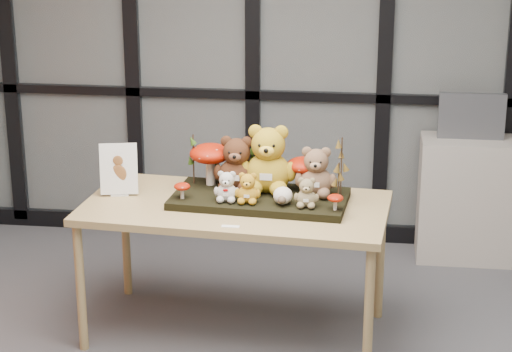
# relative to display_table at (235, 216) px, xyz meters

# --- Properties ---
(room_shell) EXTENTS (5.00, 5.00, 5.00)m
(room_shell) POSITION_rel_display_table_xyz_m (0.35, -0.96, 0.97)
(room_shell) COLOR #ABAAA2
(room_shell) RESTS_ON floor
(glass_partition) EXTENTS (4.90, 0.06, 2.78)m
(glass_partition) POSITION_rel_display_table_xyz_m (0.35, 1.51, 0.70)
(glass_partition) COLOR #2D383F
(glass_partition) RESTS_ON floor
(display_table) EXTENTS (1.73, 0.96, 0.78)m
(display_table) POSITION_rel_display_table_xyz_m (0.00, 0.00, 0.00)
(display_table) COLOR tan
(display_table) RESTS_ON floor
(diorama_tray) EXTENTS (0.99, 0.55, 0.04)m
(diorama_tray) POSITION_rel_display_table_xyz_m (0.13, 0.05, 0.09)
(diorama_tray) COLOR black
(diorama_tray) RESTS_ON display_table
(bear_pooh_yellow) EXTENTS (0.34, 0.31, 0.42)m
(bear_pooh_yellow) POSITION_rel_display_table_xyz_m (0.17, 0.14, 0.32)
(bear_pooh_yellow) COLOR #B6911D
(bear_pooh_yellow) RESTS_ON diorama_tray
(bear_brown_medium) EXTENTS (0.28, 0.25, 0.34)m
(bear_brown_medium) POSITION_rel_display_table_xyz_m (-0.01, 0.14, 0.28)
(bear_brown_medium) COLOR #452413
(bear_brown_medium) RESTS_ON diorama_tray
(bear_tan_back) EXTENTS (0.25, 0.23, 0.30)m
(bear_tan_back) POSITION_rel_display_table_xyz_m (0.43, 0.10, 0.26)
(bear_tan_back) COLOR brown
(bear_tan_back) RESTS_ON diorama_tray
(bear_small_yellow) EXTENTS (0.15, 0.14, 0.18)m
(bear_small_yellow) POSITION_rel_display_table_xyz_m (0.08, -0.07, 0.20)
(bear_small_yellow) COLOR #C28A1C
(bear_small_yellow) RESTS_ON diorama_tray
(bear_white_bow) EXTENTS (0.15, 0.14, 0.19)m
(bear_white_bow) POSITION_rel_display_table_xyz_m (-0.04, -0.06, 0.20)
(bear_white_bow) COLOR silver
(bear_white_bow) RESTS_ON diorama_tray
(bear_beige_small) EXTENTS (0.14, 0.13, 0.18)m
(bear_beige_small) POSITION_rel_display_table_xyz_m (0.40, -0.09, 0.20)
(bear_beige_small) COLOR #8C7A52
(bear_beige_small) RESTS_ON diorama_tray
(plush_cream_hedgehog) EXTENTS (0.09, 0.08, 0.10)m
(plush_cream_hedgehog) POSITION_rel_display_table_xyz_m (0.27, -0.07, 0.16)
(plush_cream_hedgehog) COLOR white
(plush_cream_hedgehog) RESTS_ON diorama_tray
(mushroom_back_left) EXTENTS (0.24, 0.24, 0.26)m
(mushroom_back_left) POSITION_rel_display_table_xyz_m (-0.17, 0.21, 0.24)
(mushroom_back_left) COLOR #971604
(mushroom_back_left) RESTS_ON diorama_tray
(mushroom_back_right) EXTENTS (0.19, 0.19, 0.21)m
(mushroom_back_right) POSITION_rel_display_table_xyz_m (0.36, 0.16, 0.21)
(mushroom_back_right) COLOR #971604
(mushroom_back_right) RESTS_ON diorama_tray
(mushroom_front_left) EXTENTS (0.09, 0.09, 0.10)m
(mushroom_front_left) POSITION_rel_display_table_xyz_m (-0.28, -0.05, 0.16)
(mushroom_front_left) COLOR #971604
(mushroom_front_left) RESTS_ON diorama_tray
(mushroom_front_right) EXTENTS (0.09, 0.09, 0.10)m
(mushroom_front_right) POSITION_rel_display_table_xyz_m (0.55, -0.13, 0.15)
(mushroom_front_right) COLOR #971604
(mushroom_front_right) RESTS_ON diorama_tray
(sprig_green_far_left) EXTENTS (0.05, 0.05, 0.29)m
(sprig_green_far_left) POSITION_rel_display_table_xyz_m (-0.27, 0.21, 0.25)
(sprig_green_far_left) COLOR #1E3E0E
(sprig_green_far_left) RESTS_ON diorama_tray
(sprig_green_mid_left) EXTENTS (0.05, 0.05, 0.22)m
(sprig_green_mid_left) POSITION_rel_display_table_xyz_m (-0.13, 0.25, 0.22)
(sprig_green_mid_left) COLOR #1E3E0E
(sprig_green_mid_left) RESTS_ON diorama_tray
(sprig_dry_far_right) EXTENTS (0.05, 0.05, 0.33)m
(sprig_dry_far_right) POSITION_rel_display_table_xyz_m (0.57, 0.12, 0.27)
(sprig_dry_far_right) COLOR brown
(sprig_dry_far_right) RESTS_ON diorama_tray
(sprig_dry_mid_right) EXTENTS (0.05, 0.05, 0.22)m
(sprig_dry_mid_right) POSITION_rel_display_table_xyz_m (0.56, -0.00, 0.22)
(sprig_dry_mid_right) COLOR brown
(sprig_dry_mid_right) RESTS_ON diorama_tray
(sprig_green_centre) EXTENTS (0.05, 0.05, 0.23)m
(sprig_green_centre) POSITION_rel_display_table_xyz_m (0.04, 0.25, 0.22)
(sprig_green_centre) COLOR #1E3E0E
(sprig_green_centre) RESTS_ON diorama_tray
(sign_holder) EXTENTS (0.22, 0.10, 0.30)m
(sign_holder) POSITION_rel_display_table_xyz_m (-0.67, 0.07, 0.20)
(sign_holder) COLOR silver
(sign_holder) RESTS_ON display_table
(label_card) EXTENTS (0.09, 0.03, 0.00)m
(label_card) POSITION_rel_display_table_xyz_m (0.02, -0.34, 0.07)
(label_card) COLOR white
(label_card) RESTS_ON display_table
(cabinet) EXTENTS (0.63, 0.37, 0.84)m
(cabinet) POSITION_rel_display_table_xyz_m (1.38, 1.28, -0.29)
(cabinet) COLOR #AAA197
(cabinet) RESTS_ON floor
(monitor) EXTENTS (0.43, 0.05, 0.31)m
(monitor) POSITION_rel_display_table_xyz_m (1.38, 1.30, 0.28)
(monitor) COLOR #4A4C51
(monitor) RESTS_ON cabinet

